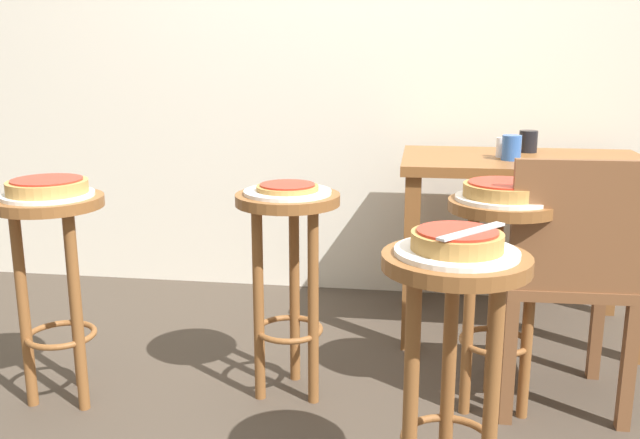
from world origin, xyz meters
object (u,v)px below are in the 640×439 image
(serving_plate_rear, at_px, (504,198))
(condiment_shaker, at_px, (501,147))
(serving_plate_leftside, at_px, (288,192))
(stool_foreground, at_px, (453,336))
(pizza_leftside, at_px, (288,187))
(wooden_chair, at_px, (566,274))
(pizza_rear, at_px, (504,189))
(cup_far_edge, at_px, (528,141))
(stool_leftside, at_px, (288,252))
(pizza_foreground, at_px, (457,240))
(stool_rear, at_px, (500,261))
(dining_table, at_px, (523,189))
(serving_plate_foreground, at_px, (457,252))
(stool_middle, at_px, (54,256))
(cup_near_edge, at_px, (511,148))
(pizza_server_knife, at_px, (472,231))
(serving_plate_middle, at_px, (48,195))
(pizza_middle, at_px, (47,186))

(serving_plate_rear, distance_m, condiment_shaker, 0.69)
(serving_plate_leftside, relative_size, serving_plate_rear, 0.95)
(serving_plate_leftside, bearing_deg, stool_foreground, -50.83)
(pizza_leftside, height_order, wooden_chair, wooden_chair)
(pizza_rear, xyz_separation_m, cup_far_edge, (0.18, 0.85, 0.05))
(stool_leftside, bearing_deg, pizza_foreground, -50.83)
(wooden_chair, bearing_deg, cup_far_edge, 91.93)
(stool_rear, distance_m, cup_far_edge, 0.91)
(dining_table, relative_size, wooden_chair, 1.15)
(stool_foreground, relative_size, condiment_shaker, 8.95)
(serving_plate_leftside, bearing_deg, pizza_leftside, 0.00)
(serving_plate_foreground, distance_m, pizza_rear, 0.66)
(pizza_leftside, xyz_separation_m, serving_plate_rear, (0.68, 0.00, -0.02))
(stool_middle, height_order, stool_leftside, same)
(stool_foreground, bearing_deg, stool_leftside, 129.17)
(condiment_shaker, relative_size, wooden_chair, 0.09)
(pizza_rear, bearing_deg, condiment_shaker, 85.36)
(cup_far_edge, bearing_deg, pizza_foreground, -103.38)
(serving_plate_foreground, relative_size, stool_rear, 0.40)
(wooden_chair, bearing_deg, condiment_shaker, 103.09)
(stool_rear, distance_m, cup_near_edge, 0.68)
(stool_rear, bearing_deg, pizza_server_knife, -102.10)
(stool_middle, distance_m, stool_leftside, 0.76)
(stool_foreground, bearing_deg, serving_plate_middle, 159.43)
(pizza_rear, bearing_deg, cup_far_edge, 77.87)
(stool_foreground, xyz_separation_m, pizza_middle, (-1.26, 0.47, 0.23))
(stool_foreground, xyz_separation_m, cup_far_edge, (0.35, 1.48, 0.28))
(serving_plate_rear, bearing_deg, stool_foreground, -105.04)
(stool_middle, relative_size, stool_rear, 1.00)
(stool_leftside, bearing_deg, pizza_leftside, 0.00)
(stool_foreground, distance_m, serving_plate_leftside, 0.84)
(serving_plate_leftside, height_order, pizza_leftside, pizza_leftside)
(serving_plate_middle, xyz_separation_m, cup_near_edge, (1.52, 0.77, 0.08))
(stool_leftside, relative_size, pizza_rear, 2.78)
(serving_plate_middle, relative_size, pizza_rear, 1.13)
(serving_plate_foreground, xyz_separation_m, dining_table, (0.32, 1.33, -0.10))
(cup_near_edge, height_order, wooden_chair, wooden_chair)
(dining_table, height_order, cup_far_edge, cup_far_edge)
(stool_foreground, height_order, stool_middle, same)
(pizza_middle, distance_m, pizza_rear, 1.44)
(stool_foreground, distance_m, serving_plate_foreground, 0.20)
(cup_far_edge, bearing_deg, stool_rear, -102.13)
(wooden_chair, bearing_deg, pizza_foreground, -120.17)
(stool_foreground, height_order, dining_table, dining_table)
(serving_plate_middle, height_order, wooden_chair, wooden_chair)
(pizza_leftside, height_order, cup_near_edge, cup_near_edge)
(stool_leftside, xyz_separation_m, pizza_rear, (0.68, 0.00, 0.23))
(stool_middle, height_order, stool_rear, same)
(cup_near_edge, bearing_deg, pizza_foreground, -101.67)
(pizza_foreground, height_order, pizza_rear, same)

